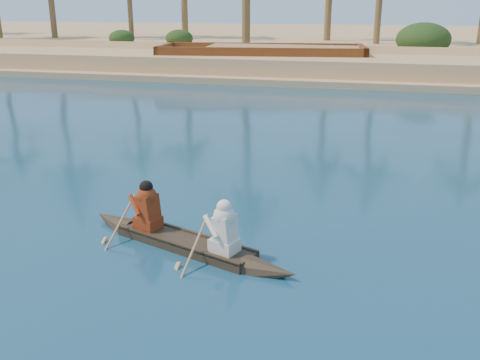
% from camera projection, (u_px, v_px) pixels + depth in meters
% --- Properties ---
extents(sandy_embankment, '(150.00, 51.00, 1.50)m').
position_uv_depth(sandy_embankment, '(295.00, 43.00, 51.97)').
color(sandy_embankment, tan).
rests_on(sandy_embankment, ground).
extents(shrub_cluster, '(100.00, 6.00, 2.40)m').
position_uv_depth(shrub_cluster, '(264.00, 49.00, 37.60)').
color(shrub_cluster, '#173312').
rests_on(shrub_cluster, ground).
extents(canoe, '(4.64, 2.23, 1.30)m').
position_uv_depth(canoe, '(185.00, 235.00, 9.88)').
color(canoe, '#35281D').
rests_on(canoe, ground).
extents(barge_mid, '(13.11, 5.90, 2.11)m').
position_uv_depth(barge_mid, '(261.00, 62.00, 33.43)').
color(barge_mid, brown).
rests_on(barge_mid, ground).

